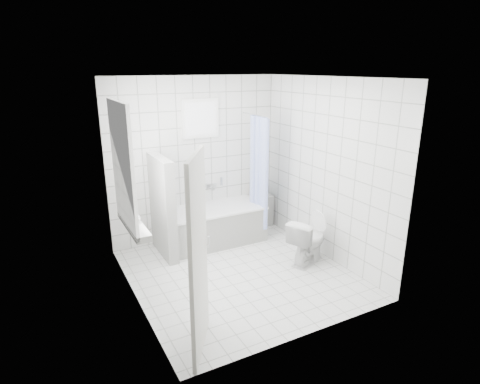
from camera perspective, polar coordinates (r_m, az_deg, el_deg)
ground at (r=5.63m, az=-0.11°, el=-11.50°), size 3.00×3.00×0.00m
ceiling at (r=4.93m, az=-0.13°, el=16.00°), size 3.00×3.00×0.00m
wall_back at (r=6.45m, az=-6.39°, el=4.58°), size 2.80×0.02×2.60m
wall_front at (r=3.93m, az=10.18°, el=-4.07°), size 2.80×0.02×2.60m
wall_left at (r=4.67m, az=-15.49°, el=-0.97°), size 0.02×3.00×2.60m
wall_right at (r=5.89m, az=12.03°, el=3.07°), size 0.02×3.00×2.60m
window_left at (r=4.88m, az=-16.06°, el=3.44°), size 0.01×0.90×1.40m
window_back at (r=6.33m, az=-5.58°, el=10.34°), size 0.50×0.01×0.50m
window_sill at (r=5.11m, az=-14.88°, el=-4.56°), size 0.18×1.02×0.08m
door at (r=3.86m, az=-5.93°, el=-9.19°), size 0.45×0.70×2.00m
bathtub at (r=6.47m, az=-3.66°, el=-4.67°), size 1.57×0.77×0.58m
partition_wall at (r=5.99m, az=-10.95°, el=-2.12°), size 0.15×0.85×1.50m
tiled_ledge at (r=7.13m, az=2.94°, el=-2.66°), size 0.40×0.24×0.55m
toilet at (r=5.87m, az=9.62°, el=-6.84°), size 0.75×0.60×0.67m
curtain_rod at (r=6.35m, az=2.20°, el=10.88°), size 0.02×0.80×0.02m
shower_curtain at (r=6.41m, az=2.69°, el=2.74°), size 0.14×0.48×1.78m
tub_faucet at (r=6.62m, az=-4.17°, el=0.95°), size 0.18×0.06×0.06m
sill_bottles at (r=5.11m, az=-15.09°, el=-2.56°), size 0.17×0.46×0.32m
ledge_bottles at (r=6.99m, az=2.87°, el=0.28°), size 0.16×0.18×0.23m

